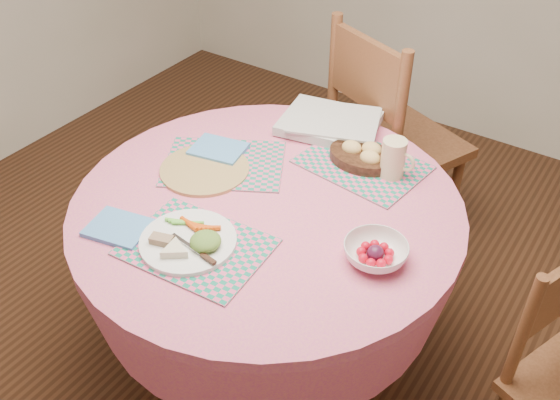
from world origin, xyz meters
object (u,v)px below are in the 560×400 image
Objects in this scene: dining_table at (268,248)px; fruit_bowl at (375,253)px; wicker_trivet at (205,169)px; bread_bowl at (362,155)px; dinner_plate at (188,241)px; chair_back at (388,137)px; latte_mug at (394,158)px.

fruit_bowl is (0.40, -0.05, 0.22)m from dining_table.
bread_bowl is (0.41, 0.34, 0.03)m from wicker_trivet.
dinner_plate is (-0.07, -0.30, 0.22)m from dining_table.
dining_table is 5.39× the size of bread_bowl.
chair_back is (0.02, 0.85, -0.01)m from dining_table.
wicker_trivet is at bearing -140.88° from bread_bowl.
dining_table is 0.85m from chair_back.
wicker_trivet is at bearing 175.27° from dining_table.
chair_back reaches higher than latte_mug.
fruit_bowl is at bearing -6.61° from dining_table.
bread_bowl is at bearing 122.43° from fruit_bowl.
bread_bowl is at bearing 172.90° from latte_mug.
dining_table is at bearing -127.47° from latte_mug.
fruit_bowl is (0.38, -0.90, 0.23)m from chair_back.
dinner_plate is at bearing -152.08° from fruit_bowl.
wicker_trivet is 1.07× the size of dinner_plate.
latte_mug is 0.42m from fruit_bowl.
bread_bowl is 1.74× the size of latte_mug.
dinner_plate is 0.72m from latte_mug.
latte_mug is at bearing 62.65° from dinner_plate.
fruit_bowl is at bearing -57.57° from bread_bowl.
latte_mug is (0.53, 0.32, 0.07)m from wicker_trivet.
dining_table is 0.45m from bread_bowl.
dinner_plate is (0.20, -0.32, 0.02)m from wicker_trivet.
wicker_trivet is 0.38m from dinner_plate.
chair_back is at bearing 112.87° from fruit_bowl.
chair_back is 7.98× the size of latte_mug.
fruit_bowl is (0.14, -0.39, -0.04)m from latte_mug.
latte_mug is (0.26, 0.34, 0.27)m from dining_table.
fruit_bowl is at bearing -5.86° from wicker_trivet.
dinner_plate is at bearing -107.89° from bread_bowl.
wicker_trivet is 0.53m from bread_bowl.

